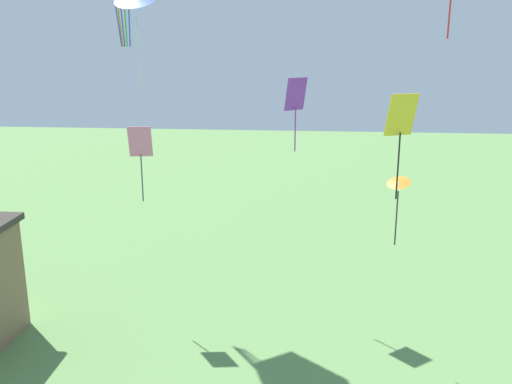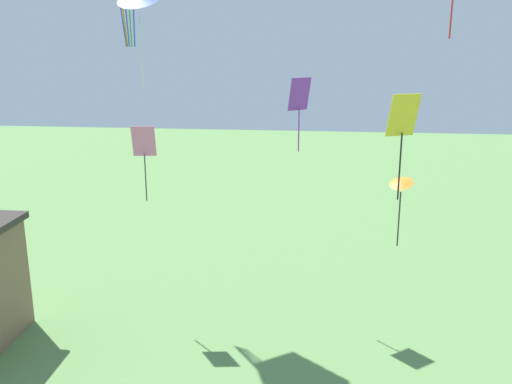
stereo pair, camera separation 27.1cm
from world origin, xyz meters
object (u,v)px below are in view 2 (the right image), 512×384
object	(u,v)px
kite_yellow_diamond	(403,125)
kite_purple_streamer	(299,100)
kite_orange_delta	(401,187)
kite_pink_diamond	(144,148)

from	to	relation	value
kite_yellow_diamond	kite_purple_streamer	distance (m)	6.18
kite_orange_delta	kite_purple_streamer	xyz separation A→B (m)	(-3.47, 3.68, 2.39)
kite_orange_delta	kite_pink_diamond	size ratio (longest dim) A/B	0.81
kite_orange_delta	kite_yellow_diamond	distance (m)	2.81
kite_pink_diamond	kite_purple_streamer	distance (m)	6.14
kite_yellow_diamond	kite_pink_diamond	bearing A→B (deg)	156.96
kite_orange_delta	kite_pink_diamond	bearing A→B (deg)	166.92
kite_yellow_diamond	kite_purple_streamer	world-z (taller)	kite_purple_streamer
kite_orange_delta	kite_pink_diamond	world-z (taller)	kite_pink_diamond
kite_pink_diamond	kite_purple_streamer	world-z (taller)	kite_purple_streamer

